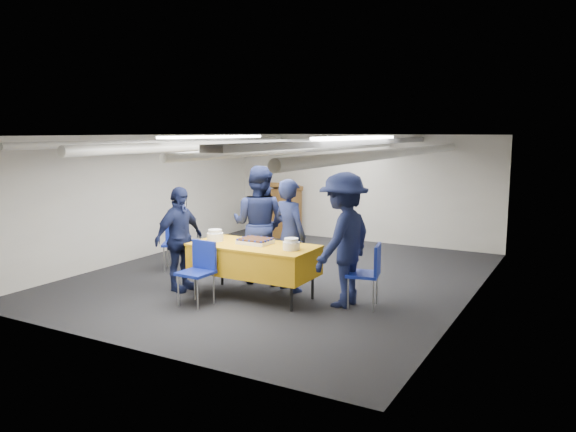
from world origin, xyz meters
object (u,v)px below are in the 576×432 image
(serving_table, at_px, (254,259))
(sailor_d, at_px, (343,240))
(podium, at_px, (286,210))
(sailor_c, at_px, (179,239))
(chair_near, at_px, (200,266))
(sailor_a, at_px, (290,235))
(chair_left, at_px, (176,238))
(chair_right, at_px, (369,269))
(sailor_b, at_px, (259,224))
(sheet_cake, at_px, (255,241))

(serving_table, bearing_deg, sailor_d, 11.93)
(podium, distance_m, sailor_c, 4.52)
(chair_near, distance_m, sailor_a, 1.45)
(sailor_a, bearing_deg, chair_near, 77.52)
(podium, relative_size, chair_near, 1.44)
(chair_near, bearing_deg, chair_left, 138.70)
(chair_left, bearing_deg, sailor_d, -8.83)
(chair_right, height_order, sailor_b, sailor_b)
(chair_near, relative_size, sailor_c, 0.56)
(chair_near, distance_m, chair_right, 2.32)
(podium, distance_m, sailor_b, 3.80)
(sailor_a, bearing_deg, sailor_b, 5.33)
(sailor_a, xyz_separation_m, sailor_b, (-0.65, 0.17, 0.08))
(podium, xyz_separation_m, chair_right, (3.45, -3.88, -0.08))
(chair_left, relative_size, sailor_c, 0.56)
(chair_left, distance_m, sailor_a, 2.40)
(sailor_a, bearing_deg, chair_left, 15.00)
(sheet_cake, xyz_separation_m, sailor_d, (1.28, 0.20, 0.10))
(sailor_b, distance_m, sailor_d, 1.71)
(serving_table, relative_size, sailor_c, 1.16)
(sailor_b, bearing_deg, sailor_c, 42.49)
(chair_left, bearing_deg, sailor_a, -5.38)
(sailor_c, bearing_deg, chair_right, -72.54)
(chair_near, bearing_deg, sailor_c, 149.94)
(serving_table, height_order, sheet_cake, sheet_cake)
(sailor_a, xyz_separation_m, sailor_d, (0.99, -0.30, 0.08))
(podium, xyz_separation_m, sailor_b, (1.46, -3.50, 0.31))
(chair_near, xyz_separation_m, sailor_d, (1.76, 0.89, 0.38))
(sheet_cake, xyz_separation_m, sailor_b, (-0.36, 0.68, 0.11))
(sailor_d, bearing_deg, podium, -136.13)
(chair_left, height_order, sailor_c, sailor_c)
(podium, xyz_separation_m, sailor_d, (3.10, -3.97, 0.30))
(sailor_b, bearing_deg, chair_left, -9.91)
(serving_table, bearing_deg, chair_left, 159.31)
(sailor_c, bearing_deg, sailor_d, -72.84)
(chair_near, xyz_separation_m, sailor_b, (0.12, 1.36, 0.39))
(sailor_c, bearing_deg, serving_table, -73.26)
(sheet_cake, height_order, sailor_b, sailor_b)
(sailor_c, bearing_deg, sheet_cake, -70.00)
(sheet_cake, bearing_deg, chair_left, 160.81)
(sheet_cake, xyz_separation_m, podium, (-1.82, 4.17, -0.20))
(sailor_c, xyz_separation_m, sailor_d, (2.43, 0.50, 0.13))
(sailor_c, height_order, sailor_d, sailor_d)
(sailor_d, bearing_deg, chair_left, -92.96)
(chair_left, distance_m, sailor_c, 1.40)
(serving_table, bearing_deg, sailor_a, 63.88)
(sailor_b, height_order, sailor_c, sailor_b)
(chair_near, height_order, sailor_a, sailor_a)
(podium, height_order, sailor_c, sailor_c)
(serving_table, bearing_deg, sailor_c, -168.88)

